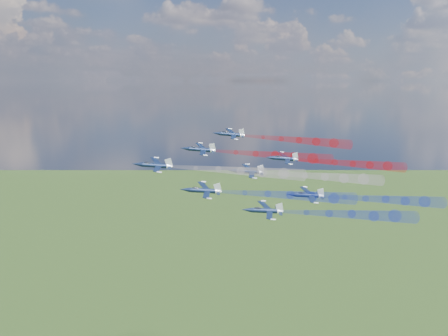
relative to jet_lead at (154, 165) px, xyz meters
name	(u,v)px	position (x,y,z in m)	size (l,w,h in m)	color
jet_lead	(154,165)	(0.00, 0.00, 0.00)	(8.79, 10.99, 2.93)	black
trail_lead	(241,171)	(23.45, -3.73, -2.60)	(3.66, 38.06, 3.66)	white
jet_inner_left	(203,190)	(9.26, -11.38, -5.29)	(8.79, 10.99, 2.93)	black
trail_inner_left	(290,195)	(32.71, -15.11, -7.89)	(3.66, 38.06, 3.66)	#1A32E0
jet_inner_right	(200,149)	(16.66, 10.39, 1.97)	(8.79, 10.99, 2.93)	black
trail_inner_right	(275,155)	(40.11, 6.67, -0.62)	(3.66, 38.06, 3.66)	red
jet_outer_left	(264,211)	(21.50, -21.58, -9.31)	(8.79, 10.99, 2.93)	black
trail_outer_left	(352,214)	(44.95, -25.31, -11.91)	(3.66, 38.06, 3.66)	#1A32E0
jet_center_third	(248,172)	(26.17, -2.51, -3.17)	(8.79, 10.99, 2.93)	black
trail_center_third	(325,177)	(49.61, -6.24, -5.77)	(3.66, 38.06, 3.66)	white
jet_outer_right	(230,134)	(30.06, 18.41, 5.11)	(8.79, 10.99, 2.93)	black
trail_outer_right	(299,140)	(53.51, 14.68, 2.51)	(3.66, 38.06, 3.66)	red
jet_rear_left	(307,195)	(37.24, -16.07, -8.11)	(8.79, 10.99, 2.93)	black
trail_rear_left	(386,200)	(60.68, -19.80, -10.71)	(3.66, 38.06, 3.66)	#1A32E0
jet_rear_right	(283,158)	(42.18, 5.31, -1.58)	(8.79, 10.99, 2.93)	black
trail_rear_right	(353,164)	(65.63, 1.58, -4.17)	(3.66, 38.06, 3.66)	red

